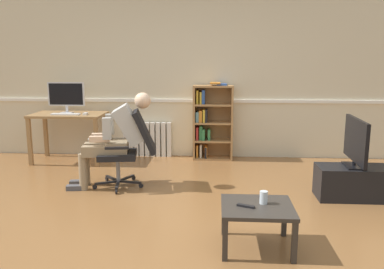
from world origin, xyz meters
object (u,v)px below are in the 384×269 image
(computer_desk, at_px, (69,121))
(office_chair, at_px, (130,146))
(tv_stand, at_px, (353,183))
(spare_remote, at_px, (246,206))
(radiator, at_px, (147,139))
(keyboard, at_px, (65,114))
(coffee_table, at_px, (257,211))
(person_seated, at_px, (116,137))
(computer_mouse, at_px, (85,114))
(imac_monitor, at_px, (66,95))
(bookshelf, at_px, (210,122))
(tv_screen, at_px, (356,142))
(drinking_glass, at_px, (264,197))

(computer_desk, bearing_deg, office_chair, -44.18)
(computer_desk, relative_size, tv_stand, 1.36)
(spare_remote, bearing_deg, radiator, 47.16)
(computer_desk, relative_size, keyboard, 2.58)
(computer_desk, height_order, coffee_table, computer_desk)
(person_seated, bearing_deg, computer_desk, -147.85)
(office_chair, bearing_deg, computer_mouse, -148.37)
(computer_mouse, relative_size, office_chair, 0.10)
(office_chair, height_order, coffee_table, office_chair)
(radiator, bearing_deg, imac_monitor, -165.46)
(office_chair, distance_m, person_seated, 0.21)
(keyboard, height_order, office_chair, office_chair)
(bookshelf, distance_m, person_seated, 1.88)
(spare_remote, bearing_deg, tv_screen, -20.97)
(imac_monitor, relative_size, tv_stand, 0.71)
(imac_monitor, xyz_separation_m, computer_mouse, (0.36, -0.20, -0.26))
(spare_remote, bearing_deg, keyboard, 67.21)
(tv_screen, bearing_deg, office_chair, 86.23)
(keyboard, xyz_separation_m, person_seated, (1.04, -1.07, -0.12))
(office_chair, height_order, tv_stand, office_chair)
(bookshelf, xyz_separation_m, coffee_table, (0.46, -3.06, -0.27))
(office_chair, bearing_deg, imac_monitor, -143.76)
(bookshelf, distance_m, drinking_glass, 3.06)
(person_seated, relative_size, coffee_table, 1.96)
(computer_desk, height_order, tv_screen, tv_screen)
(tv_screen, height_order, coffee_table, tv_screen)
(radiator, height_order, office_chair, office_chair)
(keyboard, xyz_separation_m, office_chair, (1.21, -1.04, -0.24))
(coffee_table, height_order, spare_remote, spare_remote)
(computer_mouse, height_order, coffee_table, computer_mouse)
(coffee_table, relative_size, drinking_glass, 5.47)
(radiator, distance_m, person_seated, 1.64)
(keyboard, xyz_separation_m, computer_mouse, (0.30, 0.02, 0.01))
(computer_desk, distance_m, tv_stand, 4.17)
(office_chair, bearing_deg, bookshelf, 137.57)
(bookshelf, bearing_deg, radiator, 174.55)
(keyboard, bearing_deg, coffee_table, -44.84)
(radiator, height_order, coffee_table, radiator)
(drinking_glass, bearing_deg, computer_mouse, 132.68)
(computer_mouse, distance_m, tv_screen, 3.82)
(computer_mouse, bearing_deg, office_chair, -49.50)
(imac_monitor, bearing_deg, tv_screen, -21.48)
(imac_monitor, bearing_deg, coffee_table, -46.51)
(person_seated, distance_m, drinking_glass, 2.26)
(radiator, relative_size, tv_screen, 1.00)
(office_chair, xyz_separation_m, spare_remote, (1.34, -1.63, -0.13))
(spare_remote, bearing_deg, coffee_table, -44.66)
(computer_desk, distance_m, person_seated, 1.60)
(office_chair, bearing_deg, keyboard, -139.64)
(tv_stand, bearing_deg, office_chair, 173.87)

